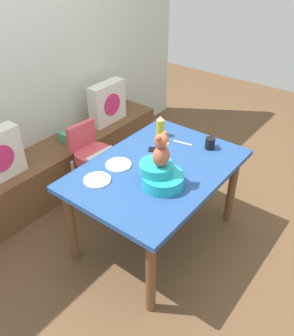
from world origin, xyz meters
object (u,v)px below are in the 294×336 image
object	(u,v)px
book_stack	(71,135)
ketchup_bottle	(160,126)
pillow_floral_right	(107,103)
highchair	(92,154)
dinner_plate_far	(119,165)
coffee_mug	(210,143)
dinner_plate_near	(97,180)
teddy_bear	(161,151)
dining_table	(157,178)
infant_seat_teal	(161,176)
cell_phone	(157,150)

from	to	relation	value
book_stack	ketchup_bottle	world-z (taller)	ketchup_bottle
pillow_floral_right	highchair	distance (m)	0.80
pillow_floral_right	dinner_plate_far	world-z (taller)	pillow_floral_right
ketchup_bottle	coffee_mug	size ratio (longest dim) A/B	1.54
highchair	dinner_plate_near	size ratio (longest dim) A/B	3.95
highchair	ketchup_bottle	world-z (taller)	ketchup_bottle
pillow_floral_right	teddy_bear	size ratio (longest dim) A/B	1.76
dining_table	infant_seat_teal	distance (m)	0.27
coffee_mug	highchair	bearing A→B (deg)	113.76
teddy_bear	dinner_plate_near	xyz separation A→B (m)	(-0.25, 0.38, -0.27)
infant_seat_teal	coffee_mug	size ratio (longest dim) A/B	2.75
pillow_floral_right	teddy_bear	bearing A→B (deg)	-123.27
dinner_plate_far	dinner_plate_near	bearing A→B (deg)	-177.84
infant_seat_teal	cell_phone	xyz separation A→B (m)	(0.36, 0.29, -0.07)
book_stack	teddy_bear	world-z (taller)	teddy_bear
highchair	infant_seat_teal	bearing A→B (deg)	-103.28
coffee_mug	infant_seat_teal	bearing A→B (deg)	176.97
highchair	infant_seat_teal	distance (m)	1.00
highchair	coffee_mug	bearing A→B (deg)	-66.24
dining_table	coffee_mug	xyz separation A→B (m)	(0.49, -0.18, 0.15)
book_stack	teddy_bear	bearing A→B (deg)	-104.57
dinner_plate_far	cell_phone	size ratio (longest dim) A/B	1.39
highchair	dinner_plate_near	world-z (taller)	highchair
highchair	teddy_bear	distance (m)	1.08
ketchup_bottle	book_stack	bearing A→B (deg)	102.72
book_stack	cell_phone	size ratio (longest dim) A/B	1.39
book_stack	highchair	world-z (taller)	highchair
book_stack	coffee_mug	xyz separation A→B (m)	(0.29, -1.40, 0.28)
dining_table	dinner_plate_near	bearing A→B (deg)	149.17
pillow_floral_right	highchair	size ratio (longest dim) A/B	0.56
infant_seat_teal	cell_phone	bearing A→B (deg)	39.05
dinner_plate_far	book_stack	bearing A→B (deg)	69.69
dining_table	dinner_plate_near	distance (m)	0.48
book_stack	highchair	bearing A→B (deg)	-107.29
dining_table	dinner_plate_near	world-z (taller)	dinner_plate_near
coffee_mug	dining_table	bearing A→B (deg)	160.12
dining_table	pillow_floral_right	bearing A→B (deg)	58.89
book_stack	infant_seat_teal	world-z (taller)	infant_seat_teal
pillow_floral_right	coffee_mug	xyz separation A→B (m)	(-0.24, -1.38, 0.11)
book_stack	coffee_mug	distance (m)	1.46
ketchup_bottle	cell_phone	distance (m)	0.26
highchair	coffee_mug	xyz separation A→B (m)	(0.42, -0.97, 0.27)
pillow_floral_right	cell_phone	world-z (taller)	pillow_floral_right
dining_table	coffee_mug	distance (m)	0.54
highchair	infant_seat_teal	size ratio (longest dim) A/B	2.39
book_stack	ketchup_bottle	xyz separation A→B (m)	(0.21, -0.95, 0.32)
book_stack	dining_table	size ratio (longest dim) A/B	0.15
coffee_mug	dinner_plate_far	xyz separation A→B (m)	(-0.65, 0.43, -0.04)
book_stack	teddy_bear	xyz separation A→B (m)	(-0.36, -1.37, 0.51)
ketchup_bottle	dinner_plate_near	world-z (taller)	ketchup_bottle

